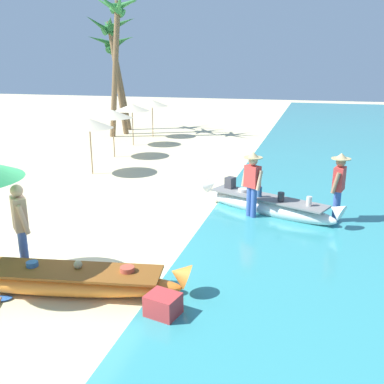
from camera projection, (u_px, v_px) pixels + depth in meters
ground_plane at (65, 253)px, 8.82m from camera, size 80.00×80.00×0.00m
boat_orange_foreground at (47, 279)px, 7.27m from camera, size 4.89×1.44×0.70m
boat_white_midground at (266, 205)px, 10.92m from camera, size 3.75×1.98×0.78m
person_vendor_hatted at (252, 181)px, 10.39m from camera, size 0.56×0.46×1.70m
person_tourist_customer at (21, 223)px, 7.83m from camera, size 0.54×0.53×1.65m
person_vendor_assistant at (339, 184)px, 10.09m from camera, size 0.44×0.58×1.74m
parasol_row_0 at (89, 123)px, 14.64m from camera, size 1.60×1.60×1.91m
parasol_row_1 at (112, 114)px, 17.35m from camera, size 1.60×1.60×1.91m
parasol_row_2 at (132, 107)px, 19.92m from camera, size 1.60×1.60×1.91m
parasol_row_3 at (152, 103)px, 22.17m from camera, size 1.60×1.60×1.91m
palm_tree_tall_inland at (115, 54)px, 24.15m from camera, size 2.59×2.63×5.32m
palm_tree_leaning_seaward at (117, 25)px, 21.09m from camera, size 2.63×2.58×6.89m
palm_tree_mid_cluster at (112, 39)px, 22.38m from camera, size 2.69×2.73×6.08m
cooler_box at (163, 308)px, 6.46m from camera, size 0.55×0.50×0.43m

